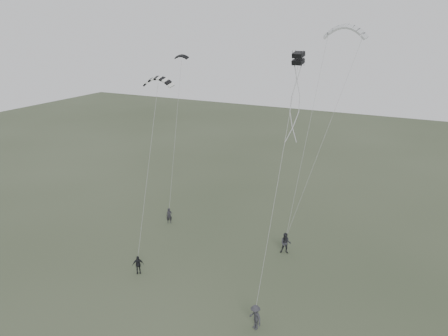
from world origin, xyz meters
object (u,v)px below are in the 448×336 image
at_px(kite_dark_small, 181,56).
at_px(kite_box, 298,58).
at_px(flyer_far, 255,317).
at_px(kite_striped, 158,78).
at_px(flyer_center, 138,265).
at_px(kite_pale_large, 346,26).
at_px(flyer_right, 286,243).
at_px(flyer_left, 169,216).

xyz_separation_m(kite_dark_small, kite_box, (14.95, -10.08, 0.95)).
bearing_deg(flyer_far, kite_striped, 177.29).
bearing_deg(flyer_center, kite_striped, 66.03).
bearing_deg(kite_pale_large, flyer_far, -93.42).
xyz_separation_m(kite_pale_large, kite_striped, (-13.90, -6.69, -4.15)).
height_order(flyer_right, kite_pale_large, kite_pale_large).
bearing_deg(kite_striped, flyer_right, -1.47).
height_order(flyer_left, kite_striped, kite_striped).
relative_size(flyer_left, flyer_center, 1.03).
height_order(flyer_left, kite_box, kite_box).
relative_size(kite_pale_large, kite_striped, 1.30).
bearing_deg(kite_dark_small, kite_pale_large, -1.62).
bearing_deg(kite_box, kite_dark_small, 151.63).
bearing_deg(flyer_left, kite_striped, -106.80).
height_order(flyer_right, kite_box, kite_box).
xyz_separation_m(flyer_left, kite_pale_large, (14.33, 5.26, 17.52)).
height_order(kite_striped, kite_box, kite_box).
distance_m(kite_dark_small, kite_pale_large, 16.02).
xyz_separation_m(flyer_right, kite_striped, (-11.61, -0.81, 13.22)).
xyz_separation_m(flyer_center, kite_striped, (-2.33, 7.23, 13.40)).
distance_m(flyer_right, kite_dark_small, 20.74).
relative_size(flyer_center, kite_striped, 0.54).
xyz_separation_m(flyer_right, flyer_far, (1.38, -10.06, -0.07)).
bearing_deg(kite_box, kite_striped, 171.93).
bearing_deg(flyer_far, kite_dark_small, 165.38).
xyz_separation_m(flyer_right, kite_pale_large, (2.29, 5.88, 17.36)).
xyz_separation_m(kite_striped, kite_box, (13.08, -3.19, 2.27)).
height_order(flyer_right, kite_striped, kite_striped).
xyz_separation_m(flyer_far, kite_dark_small, (-14.85, 16.14, 14.62)).
relative_size(flyer_right, kite_box, 2.55).
distance_m(flyer_far, kite_striped, 20.75).
distance_m(flyer_right, flyer_center, 12.28).
xyz_separation_m(flyer_right, kite_dark_small, (-13.48, 6.08, 14.55)).
bearing_deg(kite_dark_small, flyer_center, -74.32).
distance_m(flyer_left, kite_pale_large, 23.24).
bearing_deg(flyer_left, kite_box, -52.45).
relative_size(flyer_right, flyer_center, 1.25).
bearing_deg(kite_pale_large, flyer_right, -111.45).
bearing_deg(kite_dark_small, flyer_right, -25.17).
relative_size(flyer_right, kite_striped, 0.68).
bearing_deg(kite_pale_large, kite_dark_small, 179.13).
relative_size(flyer_center, kite_box, 2.04).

